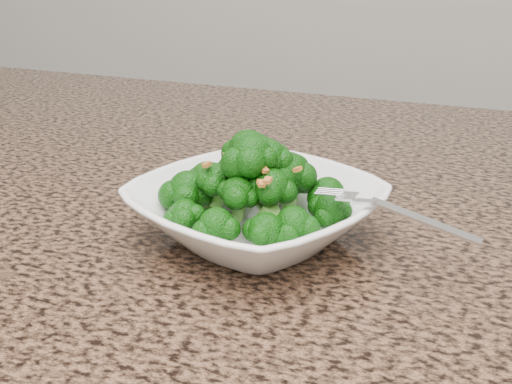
% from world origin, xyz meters
% --- Properties ---
extents(granite_counter, '(1.64, 1.04, 0.03)m').
position_xyz_m(granite_counter, '(0.00, 0.30, 0.89)').
color(granite_counter, brown).
rests_on(granite_counter, cabinet).
extents(bowl, '(0.30, 0.30, 0.06)m').
position_xyz_m(bowl, '(0.12, 0.20, 0.93)').
color(bowl, white).
rests_on(bowl, granite_counter).
extents(broccoli_pile, '(0.20, 0.20, 0.07)m').
position_xyz_m(broccoli_pile, '(0.12, 0.20, 0.99)').
color(broccoli_pile, '#0E4E08').
rests_on(broccoli_pile, bowl).
extents(garlic_topping, '(0.12, 0.12, 0.01)m').
position_xyz_m(garlic_topping, '(0.12, 0.20, 1.03)').
color(garlic_topping, '#C77A30').
rests_on(garlic_topping, broccoli_pile).
extents(fork, '(0.16, 0.04, 0.01)m').
position_xyz_m(fork, '(0.23, 0.18, 0.96)').
color(fork, silver).
rests_on(fork, bowl).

